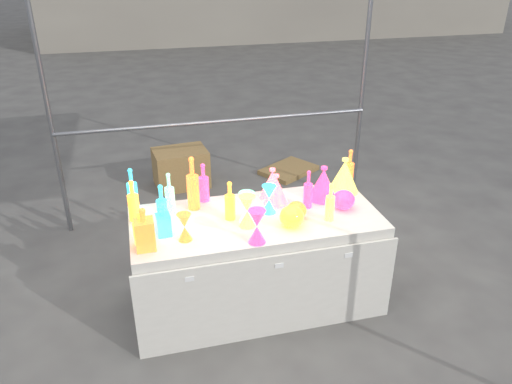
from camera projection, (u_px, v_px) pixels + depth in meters
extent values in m
plane|color=slate|center=(256.00, 299.00, 3.95)|extent=(80.00, 80.00, 0.00)
cylinder|color=gray|center=(49.00, 112.00, 4.38)|extent=(0.04, 0.04, 2.40)
cylinder|color=gray|center=(362.00, 90.00, 5.05)|extent=(0.04, 0.04, 2.40)
cylinder|color=gray|center=(218.00, 122.00, 4.78)|extent=(3.00, 0.04, 0.04)
cube|color=silver|center=(256.00, 260.00, 3.78)|extent=(1.80, 0.80, 0.75)
cube|color=silver|center=(271.00, 297.00, 3.44)|extent=(1.84, 0.02, 0.68)
cube|color=white|center=(189.00, 279.00, 3.19)|extent=(0.06, 0.00, 0.03)
cube|color=white|center=(279.00, 266.00, 3.32)|extent=(0.06, 0.00, 0.03)
cube|color=white|center=(349.00, 255.00, 3.43)|extent=(0.06, 0.00, 0.03)
cube|color=olive|center=(181.00, 168.00, 5.74)|extent=(0.64, 0.49, 0.43)
cube|color=olive|center=(289.00, 170.00, 6.16)|extent=(0.79, 0.73, 0.06)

